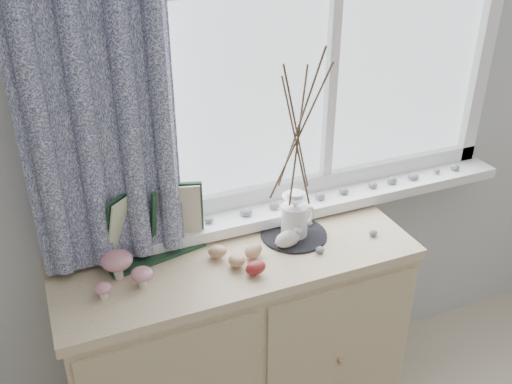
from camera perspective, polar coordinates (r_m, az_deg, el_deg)
sideboard at (r=2.17m, az=-1.74°, el=-15.52°), size 1.20×0.45×0.85m
botanical_book at (r=1.83m, az=-10.15°, el=-3.34°), size 0.40×0.21×0.27m
toadstool_cluster at (r=1.80m, az=-13.37°, el=-7.33°), size 0.18×0.16×0.09m
wooden_eggs at (r=1.84m, az=-1.54°, el=-6.56°), size 0.16×0.17×0.07m
songbird_figurine at (r=1.92m, az=3.18°, el=-4.64°), size 0.13×0.07×0.07m
crocheted_doily at (r=1.99m, az=3.81°, el=-4.28°), size 0.23×0.23×0.01m
twig_pitcher at (r=1.81m, az=4.21°, el=6.24°), size 0.32×0.32×0.69m
sideboard_pebbles at (r=2.00m, az=6.27°, el=-4.08°), size 0.33×0.23×0.02m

